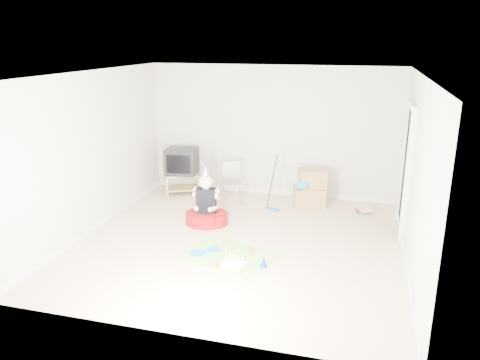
% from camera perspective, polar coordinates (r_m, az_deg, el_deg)
% --- Properties ---
extents(ground, '(5.00, 5.00, 0.00)m').
position_cam_1_polar(ground, '(7.44, -0.06, -7.57)').
color(ground, beige).
rests_on(ground, ground).
extents(doorway_recess, '(0.02, 0.90, 2.05)m').
position_cam_1_polar(doorway_recess, '(8.04, 19.62, 1.06)').
color(doorway_recess, black).
rests_on(doorway_recess, ground).
extents(tv_stand, '(0.80, 0.66, 0.43)m').
position_cam_1_polar(tv_stand, '(9.69, -7.02, -0.19)').
color(tv_stand, '#9F7C48').
rests_on(tv_stand, ground).
extents(crt_tv, '(0.65, 0.56, 0.52)m').
position_cam_1_polar(crt_tv, '(9.57, -7.11, 2.29)').
color(crt_tv, black).
rests_on(crt_tv, tv_stand).
extents(folding_chair, '(0.47, 0.46, 0.81)m').
position_cam_1_polar(folding_chair, '(9.05, -0.95, -0.40)').
color(folding_chair, '#9C9DA2').
rests_on(folding_chair, ground).
extents(cardboard_boxes, '(0.67, 0.60, 0.72)m').
position_cam_1_polar(cardboard_boxes, '(8.97, 8.51, -1.07)').
color(cardboard_boxes, '#AD8254').
rests_on(cardboard_boxes, ground).
extents(floor_mop, '(0.27, 0.32, 1.01)m').
position_cam_1_polar(floor_mop, '(8.71, 4.11, -2.05)').
color(floor_mop, '#215BA9').
rests_on(floor_mop, ground).
extents(book_pile, '(0.29, 0.33, 0.10)m').
position_cam_1_polar(book_pile, '(8.93, 14.82, -3.57)').
color(book_pile, '#267441').
rests_on(book_pile, ground).
extents(seated_woman, '(0.81, 0.81, 1.05)m').
position_cam_1_polar(seated_woman, '(8.09, -4.11, -3.81)').
color(seated_woman, '#9B0E12').
rests_on(seated_woman, ground).
extents(party_mat, '(1.55, 1.30, 0.01)m').
position_cam_1_polar(party_mat, '(7.01, -1.24, -9.18)').
color(party_mat, '#DB2E8A').
rests_on(party_mat, ground).
extents(birthday_cake, '(0.38, 0.34, 0.15)m').
position_cam_1_polar(birthday_cake, '(6.65, -0.69, -10.33)').
color(birthday_cake, white).
rests_on(birthday_cake, party_mat).
extents(blue_plate_near, '(0.29, 0.29, 0.01)m').
position_cam_1_polar(blue_plate_near, '(7.19, -3.24, -8.43)').
color(blue_plate_near, blue).
rests_on(blue_plate_near, party_mat).
extents(blue_plate_far, '(0.33, 0.33, 0.01)m').
position_cam_1_polar(blue_plate_far, '(7.09, -5.15, -8.85)').
color(blue_plate_far, blue).
rests_on(blue_plate_far, party_mat).
extents(orange_cup_near, '(0.06, 0.06, 0.07)m').
position_cam_1_polar(orange_cup_near, '(7.09, 1.29, -8.53)').
color(orange_cup_near, '#DE5718').
rests_on(orange_cup_near, party_mat).
extents(orange_cup_far, '(0.09, 0.09, 0.08)m').
position_cam_1_polar(orange_cup_far, '(6.66, -3.03, -10.27)').
color(orange_cup_far, '#DE5718').
rests_on(orange_cup_far, party_mat).
extents(blue_party_hat, '(0.13, 0.13, 0.16)m').
position_cam_1_polar(blue_party_hat, '(6.65, 2.89, -9.91)').
color(blue_party_hat, '#1741A4').
rests_on(blue_party_hat, party_mat).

